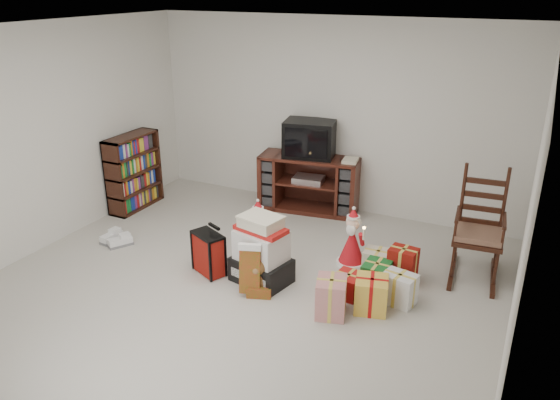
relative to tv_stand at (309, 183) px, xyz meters
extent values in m
cube|color=beige|center=(0.18, -2.24, -0.38)|extent=(5.00, 5.00, 0.01)
cube|color=white|center=(0.18, -2.24, 2.12)|extent=(5.00, 5.00, 0.01)
cube|color=silver|center=(0.18, 0.26, 0.87)|extent=(5.00, 0.01, 2.50)
cube|color=silver|center=(-2.32, -2.24, 0.87)|extent=(0.01, 5.00, 2.50)
cube|color=silver|center=(2.68, -2.24, 0.87)|extent=(0.01, 5.00, 2.50)
cube|color=#4B1E15|center=(0.00, 0.00, 0.00)|extent=(1.36, 0.64, 0.75)
cube|color=silver|center=(0.00, -0.03, 0.07)|extent=(0.43, 0.33, 0.07)
cube|color=#361C0E|center=(-2.15, -0.94, 0.13)|extent=(0.28, 0.83, 1.01)
cube|color=#361C0E|center=(2.26, -0.90, 0.06)|extent=(0.52, 0.51, 0.05)
cube|color=#8D644D|center=(2.26, -0.90, 0.12)|extent=(0.48, 0.47, 0.06)
cube|color=#361C0E|center=(2.26, -0.69, 0.46)|extent=(0.41, 0.09, 0.74)
cube|color=#361C0E|center=(2.26, -0.90, -0.35)|extent=(0.55, 0.84, 0.06)
cube|color=black|center=(0.31, -1.95, -0.25)|extent=(0.64, 0.52, 0.26)
cube|color=silver|center=(0.31, -1.95, 0.04)|extent=(0.54, 0.46, 0.31)
cube|color=#B21714|center=(0.31, -1.95, 0.22)|extent=(0.56, 0.38, 0.05)
cube|color=beige|center=(0.31, -1.95, 0.29)|extent=(0.44, 0.37, 0.10)
cube|color=maroon|center=(-0.26, -2.06, -0.14)|extent=(0.40, 0.32, 0.46)
cube|color=black|center=(-0.26, -1.97, 0.15)|extent=(0.18, 0.10, 0.03)
ellipsoid|color=brown|center=(0.40, -2.12, -0.25)|extent=(0.25, 0.21, 0.26)
sphere|color=brown|center=(0.40, -2.15, -0.09)|extent=(0.17, 0.17, 0.17)
cone|color=#B5131B|center=(1.03, -1.21, -0.16)|extent=(0.31, 0.31, 0.44)
sphere|color=beige|center=(1.03, -1.21, 0.12)|extent=(0.15, 0.15, 0.15)
cone|color=#B5131B|center=(1.03, -1.21, 0.23)|extent=(0.13, 0.13, 0.11)
cylinder|color=silver|center=(1.19, -1.33, 0.07)|extent=(0.02, 0.02, 0.13)
cone|color=#B5131B|center=(-0.06, -1.33, -0.17)|extent=(0.28, 0.28, 0.40)
sphere|color=beige|center=(-0.06, -1.33, 0.08)|extent=(0.14, 0.14, 0.14)
cone|color=#B5131B|center=(-0.06, -1.33, 0.18)|extent=(0.12, 0.12, 0.10)
cylinder|color=silver|center=(0.09, -1.44, 0.04)|extent=(0.02, 0.02, 0.12)
cube|color=white|center=(-1.72, -1.95, -0.32)|extent=(0.15, 0.29, 0.10)
cube|color=white|center=(-1.54, -1.95, -0.32)|extent=(0.25, 0.30, 0.10)
cube|color=#B21714|center=(1.20, -1.81, -0.23)|extent=(0.28, 0.28, 0.28)
cube|color=#1B6E2E|center=(1.42, -1.54, -0.23)|extent=(0.28, 0.28, 0.28)
cube|color=#EEB446|center=(1.47, -1.97, -0.23)|extent=(0.28, 0.28, 0.28)
cube|color=beige|center=(1.15, -2.19, -0.23)|extent=(0.28, 0.28, 0.28)
cube|color=silver|center=(1.69, -1.76, -0.23)|extent=(0.28, 0.28, 0.28)
cube|color=maroon|center=(1.63, -1.32, -0.23)|extent=(0.28, 0.28, 0.28)
cube|color=beige|center=(1.36, -1.27, -0.23)|extent=(0.28, 0.28, 0.28)
cube|color=black|center=(-0.02, 0.03, 0.61)|extent=(0.72, 0.57, 0.47)
cube|color=black|center=(-0.02, -0.20, 0.61)|extent=(0.54, 0.13, 0.38)
camera|label=1|loc=(2.65, -6.29, 2.52)|focal=35.00mm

